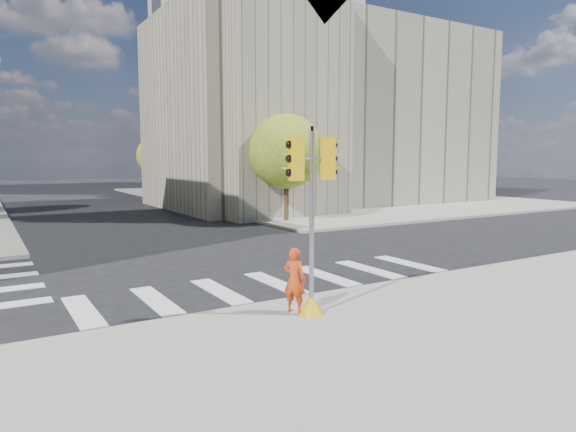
{
  "coord_description": "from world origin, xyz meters",
  "views": [
    {
      "loc": [
        -7.51,
        -14.94,
        3.7
      ],
      "look_at": [
        -0.2,
        -2.88,
        2.1
      ],
      "focal_mm": 32.0,
      "sensor_mm": 36.0,
      "label": 1
    }
  ],
  "objects_px": {
    "lamp_near": "(260,144)",
    "traffic_signal": "(312,237)",
    "photographer": "(295,280)",
    "lamp_far": "(184,148)"
  },
  "relations": [
    {
      "from": "lamp_far",
      "to": "photographer",
      "type": "relative_size",
      "value": 5.35
    },
    {
      "from": "traffic_signal",
      "to": "photographer",
      "type": "height_order",
      "value": "traffic_signal"
    },
    {
      "from": "lamp_near",
      "to": "lamp_far",
      "type": "distance_m",
      "value": 14.0
    },
    {
      "from": "lamp_near",
      "to": "traffic_signal",
      "type": "bearing_deg",
      "value": -115.2
    },
    {
      "from": "lamp_far",
      "to": "lamp_near",
      "type": "bearing_deg",
      "value": -90.0
    },
    {
      "from": "photographer",
      "to": "lamp_near",
      "type": "bearing_deg",
      "value": -58.11
    },
    {
      "from": "lamp_near",
      "to": "traffic_signal",
      "type": "height_order",
      "value": "lamp_near"
    },
    {
      "from": "lamp_far",
      "to": "traffic_signal",
      "type": "relative_size",
      "value": 1.91
    },
    {
      "from": "traffic_signal",
      "to": "lamp_far",
      "type": "bearing_deg",
      "value": 83.03
    },
    {
      "from": "lamp_far",
      "to": "traffic_signal",
      "type": "bearing_deg",
      "value": -105.33
    }
  ]
}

